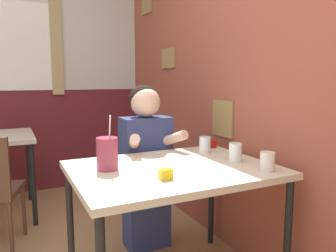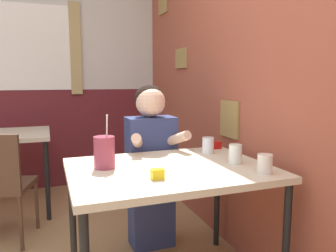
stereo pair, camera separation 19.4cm
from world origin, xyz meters
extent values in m
cube|color=#9E4C38|center=(1.22, 1.28, 1.35)|extent=(0.06, 4.55, 2.70)
cube|color=olive|center=(1.18, 2.15, 2.01)|extent=(0.02, 0.25, 0.21)
cube|color=olive|center=(1.18, 1.63, 1.41)|extent=(0.02, 0.25, 0.18)
cube|color=olive|center=(1.18, 0.73, 0.93)|extent=(0.02, 0.23, 0.26)
cube|color=silver|center=(0.00, 2.58, 1.90)|extent=(5.38, 0.06, 1.60)
cube|color=maroon|center=(0.00, 2.58, 0.55)|extent=(5.38, 0.06, 1.10)
cube|color=white|center=(-0.14, 2.55, 1.55)|extent=(0.74, 0.01, 0.90)
cube|color=tan|center=(0.29, 2.53, 1.55)|extent=(0.12, 0.02, 1.00)
cube|color=beige|center=(0.59, 0.37, 0.72)|extent=(1.09, 0.82, 0.04)
cylinder|color=black|center=(1.10, 0.00, 0.35)|extent=(0.04, 0.04, 0.70)
cylinder|color=black|center=(0.08, 0.74, 0.35)|extent=(0.04, 0.04, 0.70)
cylinder|color=black|center=(1.10, 0.74, 0.35)|extent=(0.04, 0.04, 0.70)
cylinder|color=black|center=(-0.06, 1.63, 0.35)|extent=(0.04, 0.04, 0.70)
cylinder|color=black|center=(-0.06, 2.28, 0.35)|extent=(0.04, 0.04, 0.70)
cylinder|color=#4C3323|center=(-0.15, 1.48, 0.20)|extent=(0.03, 0.03, 0.41)
cylinder|color=#4C3323|center=(-0.24, 1.13, 0.20)|extent=(0.03, 0.03, 0.41)
cube|color=navy|center=(0.65, 0.91, 0.22)|extent=(0.31, 0.20, 0.44)
cube|color=navy|center=(0.65, 0.91, 0.70)|extent=(0.34, 0.20, 0.51)
sphere|color=black|center=(0.65, 0.93, 1.07)|extent=(0.21, 0.21, 0.21)
sphere|color=beige|center=(0.65, 0.91, 1.05)|extent=(0.21, 0.21, 0.21)
cylinder|color=beige|center=(0.51, 0.77, 0.81)|extent=(0.14, 0.27, 0.15)
cylinder|color=beige|center=(0.78, 0.77, 0.81)|extent=(0.14, 0.27, 0.15)
cylinder|color=#99384C|center=(0.25, 0.46, 0.82)|extent=(0.11, 0.11, 0.17)
cylinder|color=white|center=(0.27, 0.46, 0.96)|extent=(0.01, 0.04, 0.14)
cylinder|color=silver|center=(0.94, 0.60, 0.79)|extent=(0.08, 0.08, 0.10)
cylinder|color=silver|center=(0.97, 0.30, 0.79)|extent=(0.07, 0.07, 0.11)
cylinder|color=silver|center=(1.00, 0.08, 0.78)|extent=(0.08, 0.08, 0.10)
cube|color=#B7140F|center=(1.06, 0.70, 0.76)|extent=(0.06, 0.04, 0.05)
cube|color=yellow|center=(0.45, 0.17, 0.76)|extent=(0.06, 0.04, 0.05)
camera|label=1|loc=(-0.21, -1.20, 1.21)|focal=35.00mm
camera|label=2|loc=(-0.03, -1.28, 1.21)|focal=35.00mm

